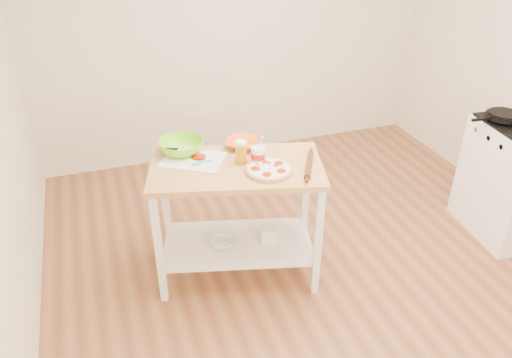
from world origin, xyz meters
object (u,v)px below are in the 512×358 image
object	(u,v)px
spatula	(202,162)
green_bowl	(181,147)
shelf_glass_bowl	(223,242)
shelf_bin	(269,234)
skillet	(503,116)
yogurt_tub	(258,155)
knife	(178,149)
beer_pint	(241,152)
pizza	(269,169)
cutting_board	(193,159)
orange_bowl	(243,144)
rolling_pin	(309,165)
prep_island	(237,197)

from	to	relation	value
spatula	green_bowl	distance (m)	0.23
shelf_glass_bowl	shelf_bin	xyz separation A→B (m)	(0.33, -0.05, 0.03)
skillet	yogurt_tub	bearing A→B (deg)	-179.49
knife	beer_pint	bearing A→B (deg)	-23.50
pizza	green_bowl	xyz separation A→B (m)	(-0.48, 0.44, 0.03)
yogurt_tub	shelf_glass_bowl	size ratio (longest dim) A/B	1.05
cutting_board	spatula	xyz separation A→B (m)	(0.04, -0.08, 0.01)
orange_bowl	shelf_bin	world-z (taller)	orange_bowl
green_bowl	rolling_pin	size ratio (longest dim) A/B	0.89
knife	shelf_bin	world-z (taller)	knife
cutting_board	green_bowl	xyz separation A→B (m)	(-0.05, 0.13, 0.04)
beer_pint	rolling_pin	world-z (taller)	beer_pint
knife	green_bowl	world-z (taller)	green_bowl
skillet	spatula	size ratio (longest dim) A/B	2.80
skillet	pizza	bearing A→B (deg)	-175.58
orange_bowl	shelf_bin	xyz separation A→B (m)	(0.10, -0.29, -0.61)
spatula	yogurt_tub	xyz separation A→B (m)	(0.36, -0.10, 0.04)
yogurt_tub	green_bowl	bearing A→B (deg)	145.92
spatula	rolling_pin	world-z (taller)	rolling_pin
knife	shelf_bin	size ratio (longest dim) A/B	2.42
green_bowl	shelf_glass_bowl	world-z (taller)	green_bowl
orange_bowl	rolling_pin	world-z (taller)	orange_bowl
skillet	shelf_glass_bowl	distance (m)	2.35
spatula	orange_bowl	xyz separation A→B (m)	(0.33, 0.16, 0.01)
orange_bowl	yogurt_tub	xyz separation A→B (m)	(0.03, -0.25, 0.03)
shelf_glass_bowl	skillet	bearing A→B (deg)	-1.20
prep_island	skillet	bearing A→B (deg)	-1.17
pizza	green_bowl	bearing A→B (deg)	137.48
orange_bowl	shelf_glass_bowl	distance (m)	0.72
prep_island	spatula	bearing A→B (deg)	158.20
cutting_board	spatula	distance (m)	0.09
pizza	orange_bowl	distance (m)	0.39
beer_pint	rolling_pin	xyz separation A→B (m)	(0.40, -0.21, -0.06)
skillet	shelf_glass_bowl	world-z (taller)	skillet
prep_island	cutting_board	xyz separation A→B (m)	(-0.26, 0.16, 0.26)
spatula	yogurt_tub	world-z (taller)	yogurt_tub
yogurt_tub	shelf_glass_bowl	xyz separation A→B (m)	(-0.26, 0.01, -0.67)
orange_bowl	knife	bearing A→B (deg)	168.83
orange_bowl	shelf_bin	distance (m)	0.68
rolling_pin	shelf_glass_bowl	world-z (taller)	rolling_pin
beer_pint	orange_bowl	bearing A→B (deg)	69.98
prep_island	yogurt_tub	world-z (taller)	yogurt_tub
beer_pint	shelf_bin	world-z (taller)	beer_pint
cutting_board	rolling_pin	size ratio (longest dim) A/B	1.43
pizza	shelf_bin	distance (m)	0.61
pizza	green_bowl	distance (m)	0.65
shelf_glass_bowl	shelf_bin	size ratio (longest dim) A/B	1.74
shelf_bin	yogurt_tub	bearing A→B (deg)	155.66
skillet	shelf_glass_bowl	size ratio (longest dim) A/B	2.22
cutting_board	knife	xyz separation A→B (m)	(-0.07, 0.17, 0.01)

